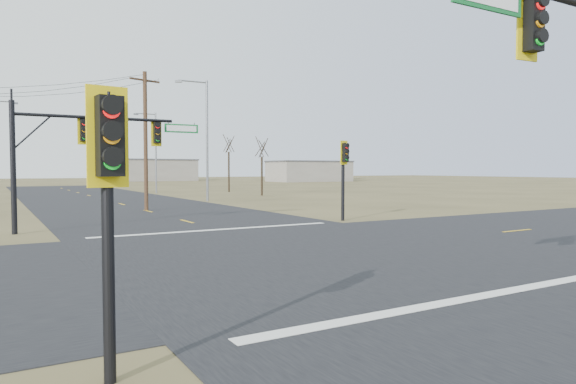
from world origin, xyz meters
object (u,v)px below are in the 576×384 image
Objects in this scene: pedestal_signal_sw at (109,164)px; bare_tree_c at (262,147)px; streetlight_a at (205,134)px; mast_arm_far at (91,139)px; pedestal_signal_ne at (344,162)px; streetlight_b at (154,148)px; bare_tree_d at (229,143)px; utility_pole_near at (146,139)px.

bare_tree_c is at bearing 54.03° from pedestal_signal_sw.
mast_arm_far is at bearing -100.56° from streetlight_a.
streetlight_a is 1.59× the size of bare_tree_c.
pedestal_signal_sw is 49.70m from bare_tree_c.
mast_arm_far is 2.17× the size of pedestal_signal_sw.
mast_arm_far is 0.81× the size of streetlight_a.
streetlight_b is (-0.02, 38.08, 2.12)m from pedestal_signal_ne.
pedestal_signal_sw is 0.59× the size of bare_tree_c.
pedestal_signal_ne is at bearing -107.98° from bare_tree_c.
bare_tree_c is 0.90× the size of bare_tree_d.
pedestal_signal_sw is at bearing -116.96° from streetlight_b.
pedestal_signal_sw is at bearing -105.77° from utility_pole_near.
pedestal_signal_ne is 22.75m from pedestal_signal_sw.
utility_pole_near is 29.16m from bare_tree_d.
bare_tree_c is at bearing 61.39° from pedestal_signal_ne.
pedestal_signal_sw is at bearing -145.11° from pedestal_signal_ne.
utility_pole_near is 1.00× the size of streetlight_b.
bare_tree_d is (22.02, 33.72, 1.80)m from mast_arm_far.
utility_pole_near is 0.89× the size of streetlight_a.
streetlight_a is 11.01m from bare_tree_c.
streetlight_a is 17.47m from streetlight_b.
streetlight_a reaches higher than bare_tree_c.
streetlight_b is (15.92, 54.31, 2.42)m from pedestal_signal_sw.
bare_tree_c is (24.66, 43.09, 2.38)m from pedestal_signal_sw.
streetlight_b is at bearing 169.50° from bare_tree_d.
pedestal_signal_sw is (-2.91, -18.93, -1.35)m from mast_arm_far.
pedestal_signal_ne is 28.31m from bare_tree_c.
streetlight_b reaches higher than pedestal_signal_sw.
bare_tree_c is (21.75, 24.16, 1.02)m from mast_arm_far.
bare_tree_c is (8.74, -11.23, -0.05)m from streetlight_b.
bare_tree_d is (0.27, 9.56, 0.78)m from bare_tree_c.
bare_tree_c is at bearing 59.27° from streetlight_a.
mast_arm_far is at bearing 75.08° from pedestal_signal_sw.
streetlight_a is (7.46, 8.03, 1.11)m from utility_pole_near.
utility_pole_near is at bearing 68.04° from pedestal_signal_sw.
bare_tree_d is at bearing 58.48° from pedestal_signal_sw.
pedestal_signal_ne is 37.61m from bare_tree_d.
bare_tree_c is at bearing 42.87° from mast_arm_far.
bare_tree_c reaches higher than mast_arm_far.
pedestal_signal_sw is 0.53× the size of bare_tree_d.
utility_pole_near is 1.26× the size of bare_tree_d.
pedestal_signal_ne is 20.82m from streetlight_a.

